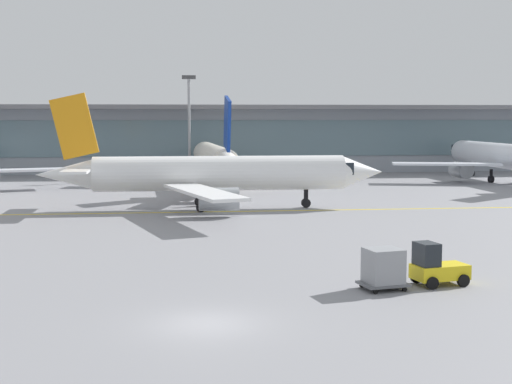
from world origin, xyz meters
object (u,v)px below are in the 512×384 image
object	(u,v)px
gate_airplane_2	(214,159)
cargo_dolly_lead	(383,267)
baggage_tug	(436,267)
gate_airplane_3	(502,157)
apron_light_mast_1	(189,121)
taxiing_regional_jet	(216,174)

from	to	relation	value
gate_airplane_2	cargo_dolly_lead	distance (m)	54.49
baggage_tug	cargo_dolly_lead	distance (m)	2.83
gate_airplane_3	baggage_tug	distance (m)	60.48
gate_airplane_3	apron_light_mast_1	world-z (taller)	apron_light_mast_1
gate_airplane_2	gate_airplane_3	size ratio (longest dim) A/B	0.99
gate_airplane_3	apron_light_mast_1	bearing A→B (deg)	71.76
cargo_dolly_lead	apron_light_mast_1	distance (m)	65.50
taxiing_regional_jet	baggage_tug	world-z (taller)	taxiing_regional_jet
taxiing_regional_jet	cargo_dolly_lead	size ratio (longest dim) A/B	12.64
gate_airplane_2	baggage_tug	bearing A→B (deg)	-175.09
gate_airplane_3	baggage_tug	size ratio (longest dim) A/B	10.90
gate_airplane_3	apron_light_mast_1	distance (m)	39.92
baggage_tug	gate_airplane_3	bearing A→B (deg)	50.49
baggage_tug	cargo_dolly_lead	xyz separation A→B (m)	(-2.76, -0.60, 0.16)
baggage_tug	apron_light_mast_1	bearing A→B (deg)	87.16
baggage_tug	apron_light_mast_1	world-z (taller)	apron_light_mast_1
gate_airplane_3	taxiing_regional_jet	world-z (taller)	gate_airplane_3
taxiing_regional_jet	apron_light_mast_1	size ratio (longest dim) A/B	2.27
cargo_dolly_lead	apron_light_mast_1	xyz separation A→B (m)	(-7.91, 64.71, 6.30)
gate_airplane_2	apron_light_mast_1	distance (m)	11.68
gate_airplane_3	apron_light_mast_1	size ratio (longest dim) A/B	2.32
gate_airplane_3	taxiing_regional_jet	size ratio (longest dim) A/B	1.02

